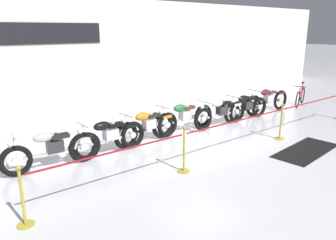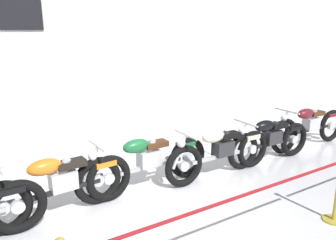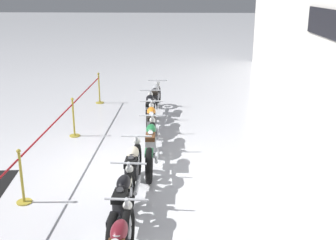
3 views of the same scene
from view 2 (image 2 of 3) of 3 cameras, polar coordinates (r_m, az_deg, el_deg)
ground_plane at (r=5.02m, az=0.06°, el=-15.13°), size 120.00×120.00×0.00m
back_wall at (r=9.12m, az=-17.47°, el=11.75°), size 28.00×0.29×4.20m
motorcycle_orange_2 at (r=4.87m, az=-18.39°, el=-10.83°), size 2.22×0.62×0.95m
motorcycle_green_3 at (r=5.39m, az=-3.88°, el=-7.45°), size 2.43×0.62×0.95m
motorcycle_cream_4 at (r=5.92m, az=9.08°, el=-5.48°), size 2.31×0.62×0.94m
motorcycle_black_5 at (r=6.78m, az=17.30°, el=-3.34°), size 2.12×0.62×0.94m
motorcycle_maroon_6 at (r=7.96m, az=23.33°, el=-1.05°), size 2.37×0.62×0.96m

